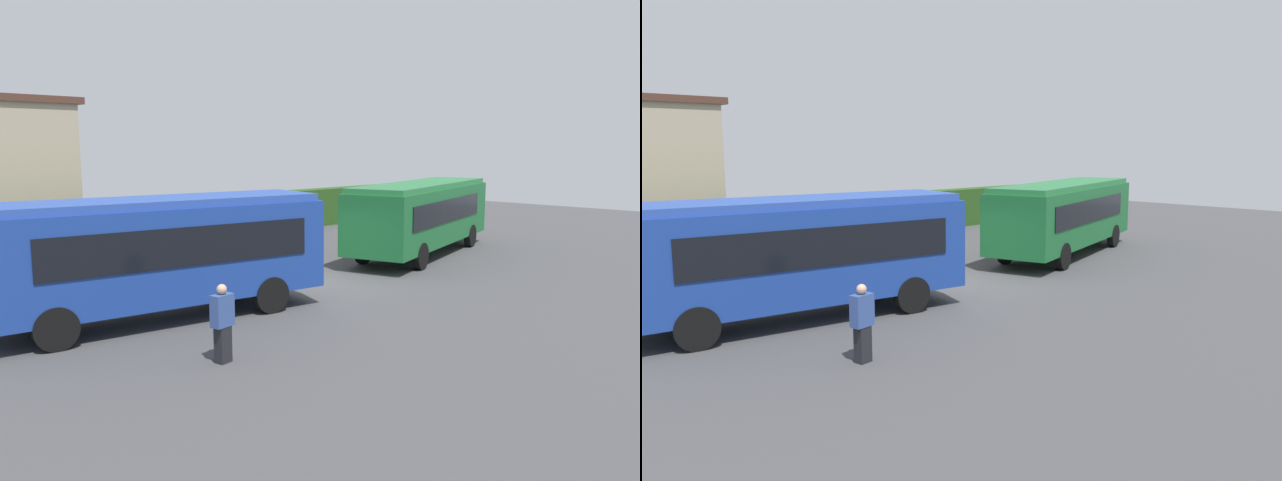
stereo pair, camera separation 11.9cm
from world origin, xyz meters
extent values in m
plane|color=#424244|center=(0.00, 0.00, 0.00)|extent=(64.00, 64.00, 0.00)
cube|color=navy|center=(-5.85, 0.18, 1.76)|extent=(9.15, 3.77, 2.42)
cube|color=#2747A0|center=(-5.85, 0.18, 3.07)|extent=(8.86, 3.54, 0.20)
cube|color=black|center=(-5.75, -1.04, 2.05)|extent=(6.85, 1.18, 0.97)
cube|color=black|center=(-5.36, 1.30, 2.05)|extent=(6.85, 1.18, 0.97)
cylinder|color=black|center=(-8.75, -0.42, 0.50)|extent=(1.03, 0.44, 1.00)
cylinder|color=black|center=(-8.40, 1.69, 0.50)|extent=(1.03, 0.44, 1.00)
cylinder|color=black|center=(-3.31, -1.33, 0.50)|extent=(1.03, 0.44, 1.00)
cylinder|color=black|center=(-2.96, 0.78, 0.50)|extent=(1.03, 0.44, 1.00)
cube|color=#19602D|center=(7.09, 1.31, 1.67)|extent=(10.18, 5.00, 2.24)
cube|color=#27723C|center=(7.09, 1.31, 2.89)|extent=(9.84, 4.73, 0.20)
cube|color=black|center=(6.47, 2.46, 1.94)|extent=(7.44, 2.04, 0.90)
cube|color=black|center=(7.14, 0.00, 1.94)|extent=(7.44, 2.04, 0.90)
cube|color=black|center=(11.87, 2.60, 1.94)|extent=(0.58, 2.00, 0.94)
cube|color=silver|center=(11.87, 2.60, 2.61)|extent=(0.40, 1.35, 0.28)
cylinder|color=black|center=(9.75, 3.22, 0.50)|extent=(1.04, 0.53, 1.00)
cylinder|color=black|center=(10.35, 0.99, 0.50)|extent=(1.04, 0.53, 1.00)
cylinder|color=black|center=(3.84, 1.63, 0.50)|extent=(1.04, 0.53, 1.00)
cylinder|color=black|center=(4.44, -0.61, 0.50)|extent=(1.04, 0.53, 1.00)
sphere|color=silver|center=(11.71, 3.27, 0.90)|extent=(0.22, 0.22, 0.22)
sphere|color=silver|center=(12.07, 1.93, 0.90)|extent=(0.22, 0.22, 0.22)
cube|color=black|center=(-6.59, -3.64, 0.39)|extent=(0.34, 0.28, 0.78)
cube|color=#334C8C|center=(-6.59, -3.64, 1.12)|extent=(0.51, 0.33, 0.68)
sphere|color=tan|center=(-6.59, -3.64, 1.57)|extent=(0.21, 0.21, 0.21)
cube|color=#334C8C|center=(-2.80, 2.71, 0.42)|extent=(0.38, 0.38, 0.84)
cube|color=olive|center=(-2.80, 2.71, 1.21)|extent=(0.50, 0.52, 0.74)
sphere|color=tan|center=(-2.80, 2.71, 1.69)|extent=(0.23, 0.23, 0.23)
cube|color=#264A1A|center=(0.00, 11.30, 1.03)|extent=(44.00, 1.09, 2.07)
cone|color=orange|center=(-1.61, 4.71, 0.30)|extent=(0.36, 0.36, 0.60)
camera|label=1|loc=(-14.04, -14.02, 4.49)|focal=35.29mm
camera|label=2|loc=(-13.96, -14.10, 4.49)|focal=35.29mm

